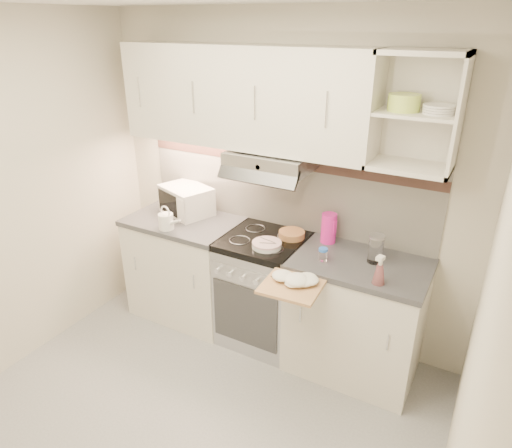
# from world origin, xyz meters

# --- Properties ---
(ground) EXTENTS (3.00, 3.00, 0.00)m
(ground) POSITION_xyz_m (0.00, 0.00, 0.00)
(ground) COLOR #99999C
(ground) RESTS_ON ground
(room_shell) EXTENTS (3.04, 2.84, 2.52)m
(room_shell) POSITION_xyz_m (0.00, 0.37, 1.63)
(room_shell) COLOR beige
(room_shell) RESTS_ON ground
(base_cabinet_left) EXTENTS (0.90, 0.60, 0.86)m
(base_cabinet_left) POSITION_xyz_m (-0.75, 1.10, 0.43)
(base_cabinet_left) COLOR silver
(base_cabinet_left) RESTS_ON ground
(worktop_left) EXTENTS (0.92, 0.62, 0.04)m
(worktop_left) POSITION_xyz_m (-0.75, 1.10, 0.88)
(worktop_left) COLOR #47474C
(worktop_left) RESTS_ON base_cabinet_left
(base_cabinet_right) EXTENTS (0.90, 0.60, 0.86)m
(base_cabinet_right) POSITION_xyz_m (0.75, 1.10, 0.43)
(base_cabinet_right) COLOR silver
(base_cabinet_right) RESTS_ON ground
(worktop_right) EXTENTS (0.92, 0.62, 0.04)m
(worktop_right) POSITION_xyz_m (0.75, 1.10, 0.88)
(worktop_right) COLOR #47474C
(worktop_right) RESTS_ON base_cabinet_right
(electric_range) EXTENTS (0.60, 0.60, 0.90)m
(electric_range) POSITION_xyz_m (0.00, 1.10, 0.45)
(electric_range) COLOR #B7B7BC
(electric_range) RESTS_ON ground
(microwave) EXTENTS (0.49, 0.43, 0.23)m
(microwave) POSITION_xyz_m (-0.80, 1.22, 1.02)
(microwave) COLOR silver
(microwave) RESTS_ON worktop_left
(watering_can) EXTENTS (0.23, 0.12, 0.19)m
(watering_can) POSITION_xyz_m (-0.74, 0.88, 0.97)
(watering_can) COLOR white
(watering_can) RESTS_ON worktop_left
(plate_stack) EXTENTS (0.21, 0.21, 0.05)m
(plate_stack) POSITION_xyz_m (0.09, 0.98, 0.92)
(plate_stack) COLOR silver
(plate_stack) RESTS_ON electric_range
(bread_loaf) EXTENTS (0.20, 0.20, 0.05)m
(bread_loaf) POSITION_xyz_m (0.18, 1.22, 0.92)
(bread_loaf) COLOR olive
(bread_loaf) RESTS_ON electric_range
(pink_pitcher) EXTENTS (0.12, 0.11, 0.22)m
(pink_pitcher) POSITION_xyz_m (0.44, 1.28, 1.01)
(pink_pitcher) COLOR #E21F99
(pink_pitcher) RESTS_ON worktop_right
(glass_jar) EXTENTS (0.11, 0.11, 0.20)m
(glass_jar) POSITION_xyz_m (0.83, 1.14, 1.00)
(glass_jar) COLOR silver
(glass_jar) RESTS_ON worktop_right
(spice_jar) EXTENTS (0.06, 0.06, 0.09)m
(spice_jar) POSITION_xyz_m (0.51, 0.99, 0.95)
(spice_jar) COLOR white
(spice_jar) RESTS_ON worktop_right
(spray_bottle) EXTENTS (0.08, 0.08, 0.21)m
(spray_bottle) POSITION_xyz_m (0.92, 0.88, 0.98)
(spray_bottle) COLOR #D97881
(spray_bottle) RESTS_ON worktop_right
(cutting_board) EXTENTS (0.38, 0.35, 0.02)m
(cutting_board) POSITION_xyz_m (0.45, 0.63, 0.87)
(cutting_board) COLOR tan
(cutting_board) RESTS_ON base_cabinet_right
(dish_towel) EXTENTS (0.28, 0.24, 0.07)m
(dish_towel) POSITION_xyz_m (0.45, 0.65, 0.92)
(dish_towel) COLOR silver
(dish_towel) RESTS_ON cutting_board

